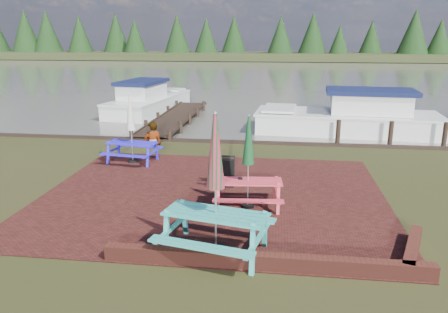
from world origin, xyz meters
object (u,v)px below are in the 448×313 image
picnic_table_teal (216,207)px  person (152,122)px  picnic_table_blue (132,139)px  chalkboard (225,172)px  boat_jetty (148,102)px  boat_near (351,119)px  jetty (175,118)px  picnic_table_red (248,176)px

picnic_table_teal → person: (-3.64, 8.14, -0.06)m
picnic_table_blue → chalkboard: bearing=-23.9°
picnic_table_teal → person: picnic_table_teal is taller
boat_jetty → boat_near: boat_near is taller
picnic_table_blue → jetty: picnic_table_blue is taller
boat_jetty → chalkboard: bearing=-56.3°
picnic_table_teal → picnic_table_blue: (-3.67, 5.84, -0.18)m
chalkboard → boat_near: 9.68m
boat_jetty → picnic_table_blue: bearing=-67.7°
boat_jetty → picnic_table_teal: bearing=-60.7°
jetty → boat_near: (8.37, -1.10, 0.34)m
picnic_table_blue → jetty: size_ratio=0.25×
jetty → boat_jetty: (-2.30, 3.05, 0.30)m
boat_jetty → person: bearing=-63.8°
person → boat_near: bearing=-177.2°
picnic_table_teal → jetty: picnic_table_teal is taller
person → picnic_table_blue: bearing=64.8°
jetty → person: (0.39, -5.23, 0.80)m
chalkboard → boat_jetty: boat_jetty is taller
boat_jetty → boat_near: 11.45m
picnic_table_red → boat_near: size_ratio=0.28×
boat_near → person: (-7.98, -4.14, 0.46)m
picnic_table_blue → chalkboard: (3.35, -2.06, -0.35)m
chalkboard → person: person is taller
jetty → boat_near: size_ratio=1.10×
picnic_table_teal → person: bearing=126.8°
boat_near → picnic_table_red: bearing=162.7°
person → boat_jetty: bearing=-96.6°
picnic_table_teal → boat_near: bearing=83.3°
picnic_table_red → boat_jetty: (-6.77, 14.02, -0.39)m
picnic_table_red → picnic_table_blue: 5.36m
picnic_table_blue → boat_near: (8.00, 6.43, -0.34)m
chalkboard → jetty: (-3.72, 9.59, -0.33)m
boat_near → boat_jetty: bearing=73.0°
boat_near → person: 9.00m
picnic_table_teal → picnic_table_red: picnic_table_teal is taller
picnic_table_teal → chalkboard: (-0.31, 3.79, -0.52)m
picnic_table_teal → picnic_table_red: size_ratio=1.20×
boat_near → picnic_table_blue: bearing=133.0°
picnic_table_red → boat_jetty: size_ratio=0.31×
chalkboard → jetty: chalkboard is taller
picnic_table_red → picnic_table_teal: bearing=-105.4°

